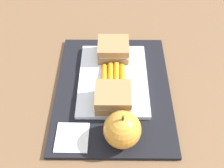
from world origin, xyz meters
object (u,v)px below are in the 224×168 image
(food_tray, at_px, (112,79))
(sandwich_half_left, at_px, (112,49))
(paper_napkin, at_px, (71,137))
(sandwich_half_right, at_px, (112,97))
(apple, at_px, (121,130))
(carrot_sticks_bundle, at_px, (112,76))

(food_tray, bearing_deg, sandwich_half_left, 180.00)
(paper_napkin, bearing_deg, sandwich_half_right, 133.32)
(food_tray, distance_m, apple, 0.17)
(food_tray, height_order, apple, apple)
(carrot_sticks_bundle, bearing_deg, sandwich_half_right, -0.21)
(carrot_sticks_bundle, height_order, apple, apple)
(apple, bearing_deg, food_tray, -173.33)
(food_tray, distance_m, sandwich_half_right, 0.08)
(sandwich_half_right, distance_m, carrot_sticks_bundle, 0.08)
(food_tray, height_order, sandwich_half_right, sandwich_half_right)
(sandwich_half_left, height_order, sandwich_half_right, same)
(sandwich_half_left, bearing_deg, sandwich_half_right, 0.00)
(food_tray, height_order, paper_napkin, food_tray)
(sandwich_half_left, bearing_deg, food_tray, 0.00)
(carrot_sticks_bundle, xyz_separation_m, apple, (0.16, 0.02, 0.02))
(apple, bearing_deg, paper_napkin, -90.73)
(sandwich_half_right, bearing_deg, apple, 12.76)
(carrot_sticks_bundle, bearing_deg, paper_napkin, -28.62)
(food_tray, xyz_separation_m, sandwich_half_right, (0.08, 0.00, 0.03))
(carrot_sticks_bundle, height_order, paper_napkin, carrot_sticks_bundle)
(sandwich_half_right, distance_m, apple, 0.09)
(sandwich_half_right, bearing_deg, paper_napkin, -46.68)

